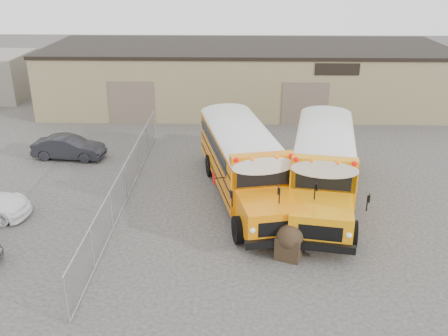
{
  "coord_description": "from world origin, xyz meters",
  "views": [
    {
      "loc": [
        -0.8,
        -18.55,
        10.68
      ],
      "look_at": [
        -1.32,
        3.14,
        1.6
      ],
      "focal_mm": 40.0,
      "sensor_mm": 36.0,
      "label": 1
    }
  ],
  "objects_px": {
    "school_bus_left": "(219,116)",
    "school_bus_right": "(325,118)",
    "car_dark": "(69,147)",
    "tarp_bundle": "(289,241)"
  },
  "relations": [
    {
      "from": "school_bus_left",
      "to": "car_dark",
      "type": "relative_size",
      "value": 2.83
    },
    {
      "from": "school_bus_right",
      "to": "tarp_bundle",
      "type": "distance_m",
      "value": 12.77
    },
    {
      "from": "tarp_bundle",
      "to": "school_bus_right",
      "type": "bearing_deg",
      "value": 75.05
    },
    {
      "from": "tarp_bundle",
      "to": "car_dark",
      "type": "xyz_separation_m",
      "value": [
        -11.72,
        10.19,
        -0.06
      ]
    },
    {
      "from": "school_bus_left",
      "to": "school_bus_right",
      "type": "bearing_deg",
      "value": -2.4
    },
    {
      "from": "school_bus_right",
      "to": "car_dark",
      "type": "relative_size",
      "value": 2.81
    },
    {
      "from": "school_bus_right",
      "to": "tarp_bundle",
      "type": "xyz_separation_m",
      "value": [
        -3.28,
        -12.29,
        -1.16
      ]
    },
    {
      "from": "school_bus_right",
      "to": "tarp_bundle",
      "type": "height_order",
      "value": "school_bus_right"
    },
    {
      "from": "school_bus_left",
      "to": "school_bus_right",
      "type": "xyz_separation_m",
      "value": [
        6.39,
        -0.27,
        -0.01
      ]
    },
    {
      "from": "tarp_bundle",
      "to": "car_dark",
      "type": "bearing_deg",
      "value": 138.99
    }
  ]
}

